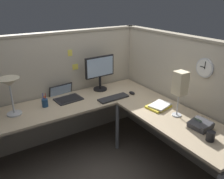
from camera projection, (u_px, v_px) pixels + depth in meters
The scene contains 17 objects.
ground_plane at pixel (114, 158), 3.09m from camera, with size 6.80×6.80×0.00m, color #4C443D.
cubicle_wall_back at pixel (59, 88), 3.29m from camera, with size 2.57×0.12×1.58m.
cubicle_wall_right at pixel (181, 96), 3.02m from camera, with size 0.12×2.37×1.58m.
desk at pixel (106, 121), 2.75m from camera, with size 2.35×2.15×0.73m.
monitor at pixel (100, 71), 3.29m from camera, with size 0.46×0.20×0.50m.
laptop at pixel (65, 96), 3.13m from camera, with size 0.37×0.41×0.22m.
keyboard at pixel (114, 98), 3.10m from camera, with size 0.43×0.14×0.02m, color #232326.
computer_mouse at pixel (132, 93), 3.24m from camera, with size 0.06×0.10×0.03m, color black.
desk_lamp_dome at pixel (9, 85), 2.56m from camera, with size 0.24×0.24×0.44m.
pen_cup at pixel (45, 103), 2.87m from camera, with size 0.08×0.08×0.18m.
office_phone at pixel (201, 125), 2.40m from camera, with size 0.20×0.22×0.11m.
book_stack at pixel (159, 106), 2.85m from camera, with size 0.32×0.26×0.04m.
desk_lamp_paper at pixel (180, 84), 2.53m from camera, with size 0.13×0.13×0.53m.
coffee_mug at pixel (211, 136), 2.19m from camera, with size 0.08×0.08×0.10m, color black.
wall_clock at pixel (205, 68), 2.55m from camera, with size 0.04×0.22×0.22m.
pinned_note_leftmost at pixel (75, 67), 3.26m from camera, with size 0.08×0.00×0.08m, color #EAD84C.
pinned_note_middle at pixel (70, 53), 3.15m from camera, with size 0.06×0.00×0.09m, color #EAD84C.
Camera 1 is at (-1.37, -2.11, 2.02)m, focal length 37.07 mm.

